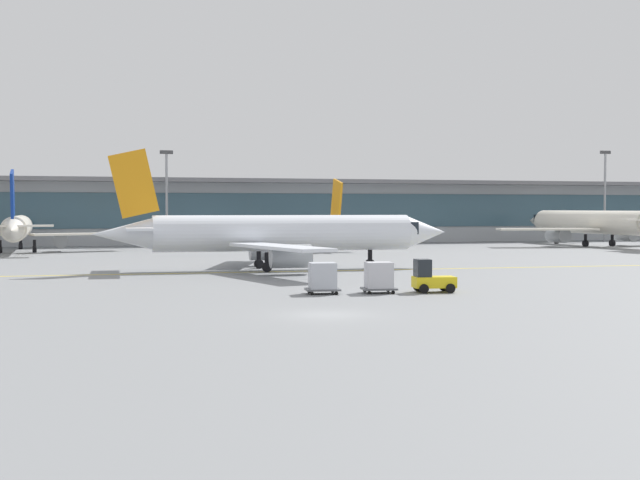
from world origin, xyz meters
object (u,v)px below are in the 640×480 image
at_px(gate_airplane_3, 592,223).
at_px(baggage_tug, 431,278).
at_px(taxiing_regional_jet, 279,234).
at_px(gate_airplane_1, 18,228).
at_px(apron_light_mast_2, 605,192).
at_px(cargo_dolly_lead, 379,276).
at_px(apron_light_mast_1, 167,193).
at_px(gate_airplane_2, 308,228).
at_px(cargo_dolly_trailing, 323,277).

height_order(gate_airplane_3, baggage_tug, gate_airplane_3).
height_order(gate_airplane_3, taxiing_regional_jet, gate_airplane_3).
distance_m(gate_airplane_1, apron_light_mast_2, 88.59).
distance_m(gate_airplane_1, taxiing_regional_jet, 44.41).
xyz_separation_m(cargo_dolly_lead, apron_light_mast_1, (-5.40, 70.70, 6.27)).
bearing_deg(gate_airplane_2, cargo_dolly_trailing, 162.04).
bearing_deg(gate_airplane_2, gate_airplane_3, -99.18).
distance_m(gate_airplane_2, gate_airplane_3, 40.30).
bearing_deg(cargo_dolly_lead, taxiing_regional_jet, 101.16).
height_order(cargo_dolly_lead, apron_light_mast_2, apron_light_mast_2).
bearing_deg(apron_light_mast_1, gate_airplane_1, -149.25).
height_order(taxiing_regional_jet, apron_light_mast_2, apron_light_mast_2).
distance_m(gate_airplane_3, apron_light_mast_2, 18.90).
height_order(gate_airplane_2, apron_light_mast_2, apron_light_mast_2).
xyz_separation_m(gate_airplane_2, taxiing_regional_jet, (-13.01, -37.52, 0.41)).
relative_size(taxiing_regional_jet, apron_light_mast_1, 2.32).
bearing_deg(gate_airplane_3, gate_airplane_1, 84.22).
xyz_separation_m(baggage_tug, cargo_dolly_lead, (-3.30, 0.46, 0.16)).
bearing_deg(gate_airplane_1, apron_light_mast_1, -59.75).
xyz_separation_m(gate_airplane_2, baggage_tug, (-8.49, -59.49, -1.76)).
bearing_deg(apron_light_mast_1, cargo_dolly_trailing, -88.46).
distance_m(cargo_dolly_trailing, apron_light_mast_2, 96.13).
relative_size(gate_airplane_2, apron_light_mast_1, 2.01).
distance_m(cargo_dolly_lead, apron_light_mast_1, 71.19).
height_order(cargo_dolly_lead, cargo_dolly_trailing, same).
bearing_deg(apron_light_mast_2, cargo_dolly_trailing, -134.35).
relative_size(gate_airplane_1, gate_airplane_2, 1.07).
distance_m(gate_airplane_2, apron_light_mast_1, 21.29).
xyz_separation_m(gate_airplane_1, apron_light_mast_2, (87.92, 9.66, 5.04)).
bearing_deg(gate_airplane_1, gate_airplane_2, -91.07).
bearing_deg(baggage_tug, gate_airplane_1, 122.73).
relative_size(gate_airplane_2, gate_airplane_3, 0.82).
height_order(taxiing_regional_jet, cargo_dolly_lead, taxiing_regional_jet).
distance_m(gate_airplane_1, gate_airplane_3, 76.41).
distance_m(gate_airplane_3, cargo_dolly_lead, 75.57).
bearing_deg(cargo_dolly_trailing, apron_light_mast_1, 99.43).
distance_m(taxiing_regional_jet, cargo_dolly_trailing, 21.24).
height_order(gate_airplane_1, cargo_dolly_trailing, gate_airplane_1).
bearing_deg(gate_airplane_3, baggage_tug, 136.32).
bearing_deg(apron_light_mast_2, gate_airplane_3, -129.45).
bearing_deg(taxiing_regional_jet, apron_light_mast_2, 39.15).
height_order(gate_airplane_2, gate_airplane_3, gate_airplane_3).
bearing_deg(cargo_dolly_trailing, cargo_dolly_lead, 0.00).
bearing_deg(cargo_dolly_trailing, gate_airplane_1, 117.42).
bearing_deg(gate_airplane_1, taxiing_regional_jet, -149.04).
xyz_separation_m(cargo_dolly_lead, cargo_dolly_trailing, (-3.52, 0.49, 0.00)).
relative_size(cargo_dolly_trailing, apron_light_mast_1, 0.17).
xyz_separation_m(cargo_dolly_trailing, apron_light_mast_1, (-1.89, 70.22, 6.27)).
distance_m(gate_airplane_2, apron_light_mast_2, 52.95).
relative_size(baggage_tug, apron_light_mast_1, 0.21).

